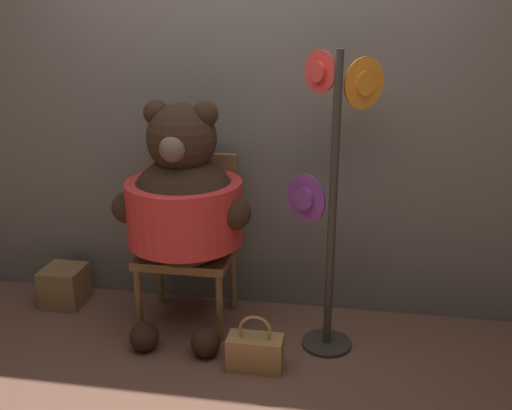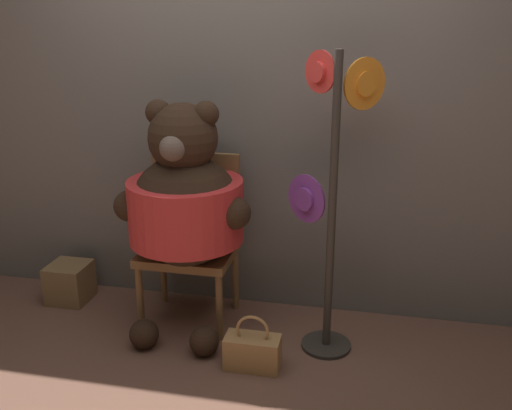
{
  "view_description": "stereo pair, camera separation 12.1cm",
  "coord_description": "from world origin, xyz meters",
  "views": [
    {
      "loc": [
        0.61,
        -2.54,
        1.79
      ],
      "look_at": [
        0.13,
        0.34,
        0.8
      ],
      "focal_mm": 40.0,
      "sensor_mm": 36.0,
      "label": 1
    },
    {
      "loc": [
        0.73,
        -2.52,
        1.79
      ],
      "look_at": [
        0.13,
        0.34,
        0.8
      ],
      "focal_mm": 40.0,
      "sensor_mm": 36.0,
      "label": 2
    }
  ],
  "objects": [
    {
      "name": "wall_back",
      "position": [
        0.0,
        0.79,
        1.39
      ],
      "size": [
        8.0,
        0.1,
        2.78
      ],
      "color": "#66605B",
      "rests_on": "ground_plane"
    },
    {
      "name": "teddy_bear",
      "position": [
        -0.29,
        0.36,
        0.78
      ],
      "size": [
        0.79,
        0.7,
        1.35
      ],
      "color": "black",
      "rests_on": "ground_plane"
    },
    {
      "name": "chair",
      "position": [
        -0.31,
        0.52,
        0.54
      ],
      "size": [
        0.54,
        0.44,
        1.0
      ],
      "color": "brown",
      "rests_on": "ground_plane"
    },
    {
      "name": "handbag_on_ground",
      "position": [
        0.17,
        0.02,
        0.1
      ],
      "size": [
        0.29,
        0.14,
        0.31
      ],
      "color": "#A87A47",
      "rests_on": "ground_plane"
    },
    {
      "name": "hat_display_rack",
      "position": [
        0.52,
        0.35,
        0.87
      ],
      "size": [
        0.49,
        0.35,
        1.63
      ],
      "color": "#332D28",
      "rests_on": "ground_plane"
    },
    {
      "name": "ground_plane",
      "position": [
        0.0,
        0.0,
        0.0
      ],
      "size": [
        14.0,
        14.0,
        0.0
      ],
      "primitive_type": "plane",
      "color": "brown"
    },
    {
      "name": "wooden_crate",
      "position": [
        -1.15,
        0.51,
        0.12
      ],
      "size": [
        0.25,
        0.25,
        0.25
      ],
      "color": "brown",
      "rests_on": "ground_plane"
    }
  ]
}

